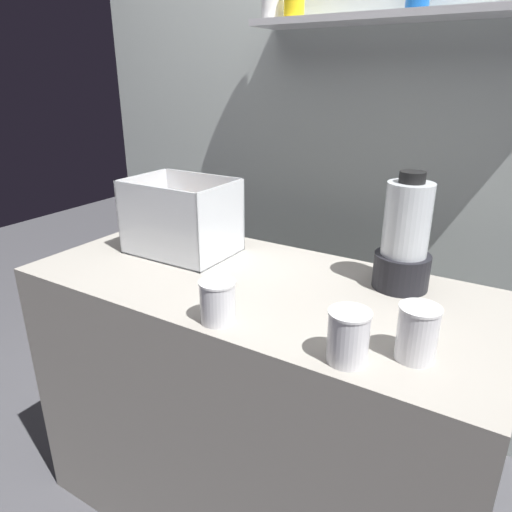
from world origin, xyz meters
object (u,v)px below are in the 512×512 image
carrot_display_bin (181,229)px  juice_cup_mango_far_left (218,303)px  juice_cup_orange_left (348,338)px  juice_cup_carrot_middle (417,336)px  blender_pitcher (405,241)px

carrot_display_bin → juice_cup_mango_far_left: carrot_display_bin is taller
juice_cup_mango_far_left → juice_cup_orange_left: size_ratio=0.92×
juice_cup_carrot_middle → carrot_display_bin: bearing=163.9°
juice_cup_mango_far_left → blender_pitcher: bearing=53.3°
carrot_display_bin → blender_pitcher: blender_pitcher is taller
carrot_display_bin → juice_cup_orange_left: carrot_display_bin is taller
blender_pitcher → juice_cup_orange_left: 0.44m
carrot_display_bin → juice_cup_orange_left: bearing=-24.4°
blender_pitcher → juice_cup_carrot_middle: size_ratio=2.72×
juice_cup_mango_far_left → carrot_display_bin: bearing=139.8°
juice_cup_mango_far_left → juice_cup_carrot_middle: size_ratio=0.88×
carrot_display_bin → juice_cup_orange_left: size_ratio=2.91×
juice_cup_mango_far_left → juice_cup_carrot_middle: bearing=11.1°
juice_cup_orange_left → carrot_display_bin: bearing=155.6°
juice_cup_mango_far_left → juice_cup_orange_left: juice_cup_orange_left is taller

